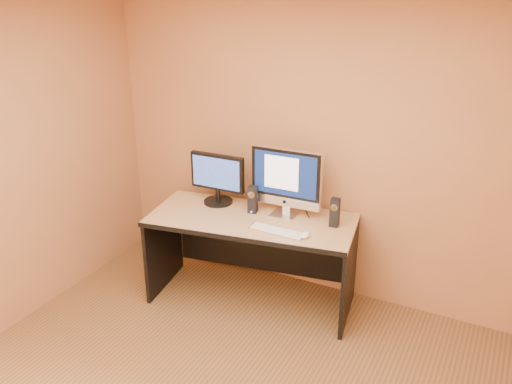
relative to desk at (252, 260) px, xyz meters
The scene contains 10 objects.
walls 1.81m from the desk, 74.05° to the right, with size 4.00×4.00×2.60m, color #A97144, non-canonical shape.
desk is the anchor object (origin of this frame).
imac 0.74m from the desk, 38.82° to the left, with size 0.61×0.22×0.59m, color silver, non-canonical shape.
second_monitor 0.76m from the desk, 159.48° to the left, with size 0.51×0.26×0.45m, color black, non-canonical shape.
speaker_left 0.52m from the desk, 112.07° to the left, with size 0.07×0.08×0.23m, color black, non-canonical shape.
speaker_right 0.85m from the desk, 14.82° to the left, with size 0.07×0.08×0.23m, color black, non-canonical shape.
keyboard 0.52m from the desk, 25.11° to the right, with size 0.46×0.12×0.02m, color silver.
mouse 0.68m from the desk, 12.33° to the right, with size 0.06×0.11×0.04m, color white.
cable_a 0.62m from the desk, 40.06° to the left, with size 0.01×0.01×0.23m, color black.
cable_b 0.54m from the desk, 60.10° to the left, with size 0.01×0.01×0.19m, color black.
Camera 1 is at (1.45, -2.11, 2.70)m, focal length 38.00 mm.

